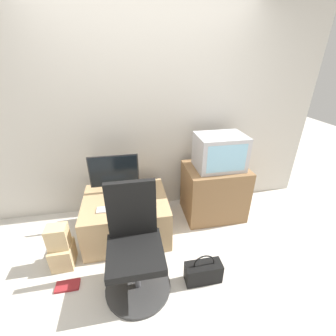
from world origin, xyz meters
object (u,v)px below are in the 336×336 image
at_px(mouse, 132,205).
at_px(book, 68,286).
at_px(keyboard, 112,209).
at_px(handbag, 203,272).
at_px(main_monitor, 114,174).
at_px(crt_tv, 220,152).
at_px(cardboard_box_lower, 63,255).
at_px(office_chair, 135,250).

distance_m(mouse, book, 0.94).
distance_m(keyboard, handbag, 1.09).
height_order(main_monitor, handbag, main_monitor).
bearing_deg(crt_tv, main_monitor, 178.85).
relative_size(crt_tv, cardboard_box_lower, 2.32).
bearing_deg(main_monitor, handbag, -51.46).
xyz_separation_m(main_monitor, mouse, (0.17, -0.33, -0.22)).
bearing_deg(book, main_monitor, 59.71).
bearing_deg(mouse, cardboard_box_lower, -164.50).
bearing_deg(handbag, crt_tv, 63.85).
height_order(keyboard, mouse, mouse).
height_order(main_monitor, office_chair, office_chair).
distance_m(crt_tv, handbag, 1.32).
xyz_separation_m(mouse, crt_tv, (1.07, 0.31, 0.40)).
bearing_deg(cardboard_box_lower, crt_tv, 15.88).
relative_size(office_chair, handbag, 2.96).
bearing_deg(office_chair, crt_tv, 38.54).
xyz_separation_m(main_monitor, cardboard_box_lower, (-0.55, -0.53, -0.59)).
xyz_separation_m(main_monitor, crt_tv, (1.24, -0.02, 0.19)).
height_order(main_monitor, mouse, main_monitor).
height_order(office_chair, cardboard_box_lower, office_chair).
distance_m(keyboard, office_chair, 0.57).
xyz_separation_m(keyboard, cardboard_box_lower, (-0.52, -0.18, -0.37)).
distance_m(cardboard_box_lower, book, 0.31).
bearing_deg(keyboard, cardboard_box_lower, -160.72).
bearing_deg(cardboard_box_lower, mouse, 15.50).
xyz_separation_m(keyboard, office_chair, (0.20, -0.53, -0.08)).
xyz_separation_m(office_chair, cardboard_box_lower, (-0.72, 0.35, -0.28)).
relative_size(main_monitor, mouse, 10.50).
xyz_separation_m(crt_tv, handbag, (-0.47, -0.95, -0.79)).
height_order(crt_tv, office_chair, crt_tv).
bearing_deg(book, mouse, 36.53).
bearing_deg(main_monitor, book, -120.29).
xyz_separation_m(main_monitor, office_chair, (0.17, -0.88, -0.31)).
xyz_separation_m(handbag, book, (-1.25, 0.16, -0.09)).
relative_size(keyboard, office_chair, 0.31).
xyz_separation_m(office_chair, handbag, (0.61, -0.09, -0.30)).
bearing_deg(handbag, office_chair, 171.34).
xyz_separation_m(crt_tv, cardboard_box_lower, (-1.79, -0.51, -0.78)).
bearing_deg(crt_tv, office_chair, -141.46).
height_order(keyboard, cardboard_box_lower, keyboard).
relative_size(cardboard_box_lower, book, 1.15).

